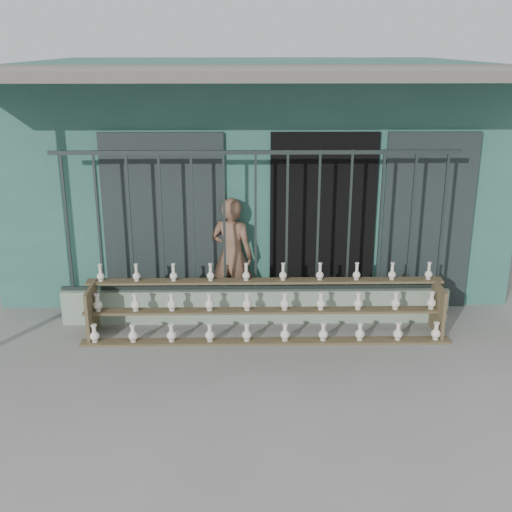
{
  "coord_description": "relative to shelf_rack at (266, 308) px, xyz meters",
  "views": [
    {
      "loc": [
        -0.12,
        -6.43,
        3.48
      ],
      "look_at": [
        0.0,
        1.0,
        1.0
      ],
      "focal_mm": 45.0,
      "sensor_mm": 36.0,
      "label": 1
    }
  ],
  "objects": [
    {
      "name": "parapet_wall",
      "position": [
        -0.12,
        0.41,
        -0.13
      ],
      "size": [
        5.0,
        0.2,
        0.45
      ],
      "primitive_type": "cube",
      "color": "gray",
      "rests_on": "ground"
    },
    {
      "name": "elderly_woman",
      "position": [
        -0.42,
        0.76,
        0.43
      ],
      "size": [
        0.67,
        0.54,
        1.58
      ],
      "primitive_type": "imported",
      "rotation": [
        0.0,
        0.0,
        2.82
      ],
      "color": "brown",
      "rests_on": "ground"
    },
    {
      "name": "workshop_building",
      "position": [
        -0.11,
        3.34,
        1.26
      ],
      "size": [
        7.4,
        6.6,
        3.21
      ],
      "color": "#2C5E52",
      "rests_on": "ground"
    },
    {
      "name": "ground",
      "position": [
        -0.12,
        -0.89,
        -0.36
      ],
      "size": [
        60.0,
        60.0,
        0.0
      ],
      "primitive_type": "plane",
      "color": "slate"
    },
    {
      "name": "shelf_rack",
      "position": [
        0.0,
        0.0,
        0.0
      ],
      "size": [
        4.5,
        0.68,
        0.85
      ],
      "color": "brown",
      "rests_on": "ground"
    },
    {
      "name": "security_fence",
      "position": [
        -0.12,
        0.41,
        0.99
      ],
      "size": [
        5.0,
        0.04,
        1.8
      ],
      "color": "#283330",
      "rests_on": "parapet_wall"
    }
  ]
}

